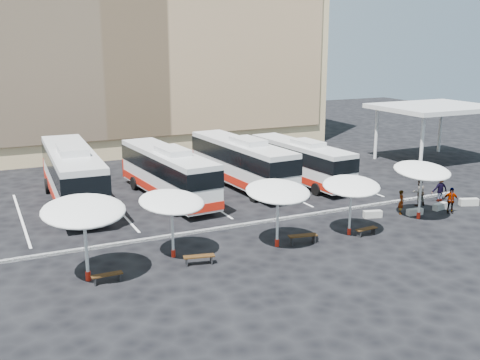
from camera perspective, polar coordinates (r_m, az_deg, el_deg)
name	(u,v)px	position (r m, az deg, el deg)	size (l,w,h in m)	color
ground	(247,228)	(33.65, 0.67, -4.93)	(120.00, 120.00, 0.00)	black
sandstone_building	(112,24)	(62.06, -12.89, 15.23)	(42.00, 18.25, 29.60)	tan
service_canopy	(434,109)	(54.52, 19.12, 6.86)	(10.00, 8.00, 5.20)	silver
curb_divider	(243,225)	(34.05, 0.30, -4.57)	(34.00, 0.25, 0.15)	black
bay_lines	(198,196)	(40.65, -4.32, -1.61)	(24.15, 12.00, 0.01)	white
bus_0	(72,174)	(39.52, -16.67, 0.61)	(3.53, 13.48, 4.24)	silver
bus_1	(167,172)	(39.79, -7.38, 0.86)	(3.54, 12.21, 3.82)	silver
bus_2	(241,161)	(42.65, 0.13, 1.93)	(3.44, 12.48, 3.92)	silver
bus_3	(300,160)	(44.16, 6.14, 2.00)	(3.13, 11.22, 3.52)	silver
sunshade_0	(84,211)	(26.44, -15.61, -3.07)	(3.89, 3.94, 3.99)	silver
sunshade_1	(172,202)	(28.60, -6.95, -2.25)	(4.18, 4.21, 3.49)	silver
sunshade_2	(278,192)	(29.92, 3.87, -1.20)	(3.68, 3.73, 3.63)	silver
sunshade_3	(351,186)	(32.38, 11.24, -0.62)	(4.29, 4.32, 3.40)	silver
sunshade_4	(422,171)	(36.41, 18.01, 0.88)	(3.85, 3.89, 3.63)	silver
wood_bench_0	(107,276)	(26.98, -13.36, -9.48)	(1.44, 0.39, 0.44)	black
wood_bench_1	(199,258)	(28.34, -4.19, -7.89)	(1.62, 0.74, 0.48)	black
wood_bench_2	(303,237)	(31.29, 6.40, -5.77)	(1.67, 0.75, 0.50)	black
wood_bench_3	(366,230)	(33.17, 12.72, -4.97)	(1.42, 0.47, 0.43)	black
conc_bench_0	(373,214)	(36.58, 13.32, -3.39)	(1.17, 0.39, 0.44)	#989893
conc_bench_1	(415,212)	(37.82, 17.32, -3.11)	(1.10, 0.37, 0.41)	#989893
conc_bench_2	(440,206)	(39.55, 19.65, -2.54)	(1.14, 0.38, 0.43)	#989893
conc_bench_3	(469,202)	(41.23, 22.22, -2.08)	(1.27, 0.42, 0.48)	#989893
passenger_0	(401,202)	(37.61, 16.07, -2.18)	(0.58, 0.38, 1.58)	black
passenger_1	(419,192)	(39.88, 17.74, -1.19)	(0.90, 0.70, 1.86)	black
passenger_2	(451,200)	(38.83, 20.61, -1.94)	(1.00, 0.42, 1.71)	black
passenger_3	(440,188)	(41.37, 19.64, -0.79)	(1.21, 0.70, 1.88)	black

